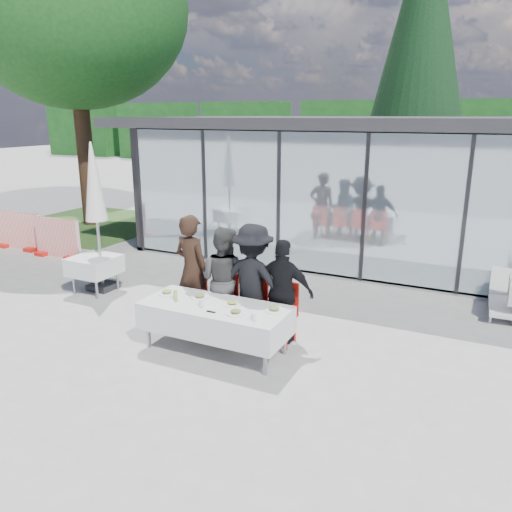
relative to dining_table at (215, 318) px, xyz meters
The scene contains 26 objects.
ground 0.58m from the dining_table, 46.39° to the left, with size 90.00×90.00×0.00m, color #A19D99.
pavilion 8.75m from the dining_table, 75.48° to the left, with size 14.80×8.80×3.44m.
treeline 28.27m from the dining_table, 93.76° to the left, with size 62.50×2.00×4.40m.
dining_table is the anchor object (origin of this frame).
diner_a 1.23m from the dining_table, 139.51° to the left, with size 0.70×0.70×1.92m, color #301E15.
diner_chair_a 1.15m from the dining_table, 139.52° to the left, with size 0.44×0.44×0.97m.
diner_b 0.87m from the dining_table, 109.80° to the left, with size 0.86×0.86×1.77m, color #434343.
diner_chair_b 0.80m from the dining_table, 109.80° to the left, with size 0.44×0.44×0.97m.
diner_c 0.89m from the dining_table, 70.13° to the left, with size 1.21×1.21×1.87m, color black.
diner_chair_c 0.80m from the dining_table, 70.13° to the left, with size 0.44×0.44×0.97m.
diner_d 1.13m from the dining_table, 43.29° to the left, with size 0.98×0.98×1.67m, color black.
diner_chair_d 1.09m from the dining_table, 43.28° to the left, with size 0.44×0.44×0.97m.
plate_a 0.96m from the dining_table, behind, with size 0.28×0.28×0.07m.
plate_b 0.46m from the dining_table, 156.68° to the left, with size 0.28×0.28×0.07m.
plate_c 0.35m from the dining_table, 27.06° to the left, with size 0.28×0.28×0.07m.
plate_d 0.95m from the dining_table, 10.50° to the left, with size 0.28×0.28×0.07m.
plate_extra 0.53m from the dining_table, 20.62° to the right, with size 0.28×0.28×0.07m.
juice_bottle 0.71m from the dining_table, behind, with size 0.06×0.06×0.15m, color #85AE48.
drinking_glasses 0.46m from the dining_table, 32.57° to the right, with size 1.00×0.18×0.10m.
folded_eyeglasses 0.36m from the dining_table, 70.41° to the right, with size 0.14×0.03×0.01m, color black.
spare_table_left 3.76m from the dining_table, 160.81° to the left, with size 0.86×0.86×0.74m.
market_umbrella 4.08m from the dining_table, 158.29° to the left, with size 0.50×0.50×3.00m.
lounger 5.48m from the dining_table, 42.78° to the left, with size 0.65×1.35×0.72m.
deciduous_tree 11.96m from the dining_table, 143.59° to the left, with size 7.04×6.40×9.38m.
conifer_tree 14.26m from the dining_table, 87.17° to the left, with size 4.00×4.00×10.50m.
grass_patch 10.39m from the dining_table, 143.59° to the left, with size 5.00×5.00×0.02m, color #385926.
Camera 1 is at (3.46, -6.19, 3.50)m, focal length 35.00 mm.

